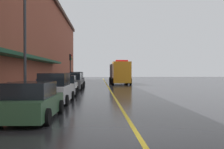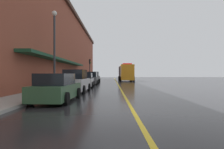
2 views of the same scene
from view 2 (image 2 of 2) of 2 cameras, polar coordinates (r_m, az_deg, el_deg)
ground_plane at (r=32.72m, az=1.72°, el=-2.47°), size 112.00×112.00×0.00m
sidewalk_left at (r=33.13m, az=-9.07°, el=-2.31°), size 2.40×70.00×0.15m
lane_center_stripe at (r=32.72m, az=1.72°, el=-2.47°), size 0.16×70.00×0.01m
brick_building_left at (r=34.06m, az=-20.02°, el=7.98°), size 11.44×64.00×12.27m
parked_car_0 at (r=10.88m, az=-16.18°, el=-3.99°), size 2.10×4.41×1.54m
parked_car_1 at (r=16.07m, az=-10.65°, el=-2.16°), size 2.04×4.51×1.86m
parked_car_2 at (r=21.95m, az=-8.00°, el=-1.78°), size 2.15×4.51×1.63m
parked_car_3 at (r=27.88m, az=-6.06°, el=-1.20°), size 2.04×4.42×1.82m
parked_car_4 at (r=33.52m, az=-5.21°, el=-0.91°), size 2.04×4.19×1.90m
utility_truck at (r=39.43m, az=4.44°, el=0.46°), size 3.03×7.60×3.59m
parking_meter_0 at (r=17.90m, az=-14.31°, el=-1.29°), size 0.14×0.18×1.33m
parking_meter_1 at (r=12.66m, az=-20.56°, el=-1.91°), size 0.14×0.18×1.33m
street_lamp_left at (r=17.56m, az=-16.87°, el=9.61°), size 0.44×0.44×6.94m
traffic_light_near at (r=37.69m, az=-6.54°, el=2.68°), size 0.38×0.36×4.30m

